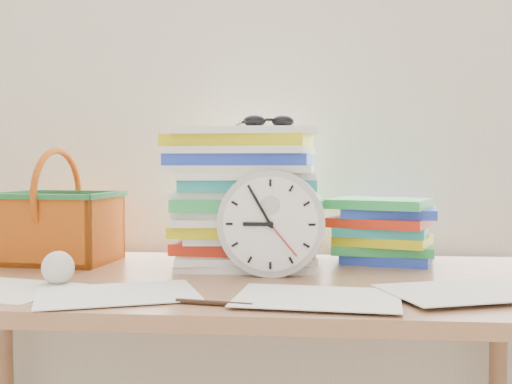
# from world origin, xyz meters

# --- Properties ---
(curtain) EXTENTS (2.40, 0.01, 2.50)m
(curtain) POSITION_xyz_m (0.00, 1.98, 1.30)
(curtain) COLOR white
(curtain) RESTS_ON room_shell
(desk) EXTENTS (1.40, 0.70, 0.75)m
(desk) POSITION_xyz_m (0.00, 1.60, 0.68)
(desk) COLOR #926344
(desk) RESTS_ON ground
(paper_stack) EXTENTS (0.37, 0.31, 0.32)m
(paper_stack) POSITION_xyz_m (0.03, 1.77, 0.91)
(paper_stack) COLOR white
(paper_stack) RESTS_ON desk
(clock) EXTENTS (0.23, 0.05, 0.23)m
(clock) POSITION_xyz_m (0.09, 1.62, 0.86)
(clock) COLOR #B6B6B9
(clock) RESTS_ON desk
(sunglasses) EXTENTS (0.16, 0.14, 0.03)m
(sunglasses) POSITION_xyz_m (0.08, 1.73, 1.09)
(sunglasses) COLOR black
(sunglasses) RESTS_ON paper_stack
(book_stack) EXTENTS (0.31, 0.26, 0.16)m
(book_stack) POSITION_xyz_m (0.36, 1.83, 0.83)
(book_stack) COLOR white
(book_stack) RESTS_ON desk
(basket) EXTENTS (0.29, 0.24, 0.27)m
(basket) POSITION_xyz_m (-0.44, 1.76, 0.89)
(basket) COLOR #D26014
(basket) RESTS_ON desk
(crumpled_ball) EXTENTS (0.07, 0.07, 0.07)m
(crumpled_ball) POSITION_xyz_m (-0.33, 1.49, 0.78)
(crumpled_ball) COLOR white
(crumpled_ball) RESTS_ON desk
(pen) EXTENTS (0.14, 0.03, 0.01)m
(pen) POSITION_xyz_m (0.02, 1.32, 0.75)
(pen) COLOR black
(pen) RESTS_ON desk
(scattered_papers) EXTENTS (1.26, 0.42, 0.02)m
(scattered_papers) POSITION_xyz_m (0.00, 1.60, 0.76)
(scattered_papers) COLOR white
(scattered_papers) RESTS_ON desk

